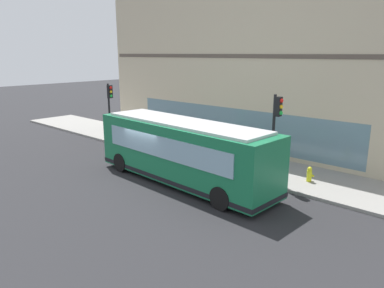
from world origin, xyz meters
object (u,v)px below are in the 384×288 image
at_px(traffic_light_near_corner, 276,122).
at_px(fire_hydrant, 309,174).
at_px(pedestrian_by_light_pole, 202,145).
at_px(pedestrian_near_hydrant, 155,127).
at_px(traffic_light_down_block, 110,101).
at_px(city_bus_nearside, 183,152).
at_px(pedestrian_near_building_entrance, 254,142).

bearing_deg(traffic_light_near_corner, fire_hydrant, -48.84).
height_order(traffic_light_near_corner, pedestrian_by_light_pole, traffic_light_near_corner).
relative_size(traffic_light_near_corner, pedestrian_near_hydrant, 2.37).
xyz_separation_m(traffic_light_near_corner, pedestrian_near_hydrant, (1.68, 10.26, -1.90)).
bearing_deg(fire_hydrant, traffic_light_down_block, 94.32).
distance_m(city_bus_nearside, traffic_light_near_corner, 4.63).
xyz_separation_m(pedestrian_near_hydrant, pedestrian_near_building_entrance, (0.94, -7.44, -0.00)).
bearing_deg(traffic_light_near_corner, city_bus_nearside, 128.86).
relative_size(city_bus_nearside, traffic_light_near_corner, 2.42).
relative_size(traffic_light_down_block, pedestrian_near_building_entrance, 2.25).
relative_size(fire_hydrant, pedestrian_by_light_pole, 0.44).
xyz_separation_m(city_bus_nearside, pedestrian_near_building_entrance, (5.37, -0.58, -0.38)).
bearing_deg(fire_hydrant, pedestrian_near_hydrant, 87.36).
relative_size(traffic_light_down_block, pedestrian_by_light_pole, 2.34).
bearing_deg(traffic_light_down_block, pedestrian_near_hydrant, -60.72).
xyz_separation_m(fire_hydrant, pedestrian_near_building_entrance, (1.47, 4.14, 0.66)).
bearing_deg(pedestrian_near_building_entrance, pedestrian_near_hydrant, 97.19).
distance_m(pedestrian_near_hydrant, pedestrian_near_building_entrance, 7.50).
height_order(traffic_light_down_block, pedestrian_near_building_entrance, traffic_light_down_block).
bearing_deg(traffic_light_down_block, fire_hydrant, -85.68).
distance_m(traffic_light_down_block, pedestrian_by_light_pole, 8.73).
xyz_separation_m(traffic_light_down_block, pedestrian_near_building_entrance, (2.57, -10.34, -1.75)).
bearing_deg(city_bus_nearside, traffic_light_near_corner, -51.14).
bearing_deg(pedestrian_near_building_entrance, traffic_light_down_block, 103.93).
bearing_deg(traffic_light_near_corner, pedestrian_near_building_entrance, 47.11).
bearing_deg(city_bus_nearside, pedestrian_by_light_pole, 23.18).
bearing_deg(pedestrian_by_light_pole, traffic_light_down_block, 90.34).
xyz_separation_m(traffic_light_near_corner, fire_hydrant, (1.15, -1.31, -2.56)).
bearing_deg(pedestrian_near_hydrant, traffic_light_down_block, 119.28).
height_order(pedestrian_near_hydrant, pedestrian_near_building_entrance, pedestrian_near_hydrant).
bearing_deg(pedestrian_near_hydrant, pedestrian_near_building_entrance, -82.81).
xyz_separation_m(pedestrian_by_light_pole, pedestrian_near_building_entrance, (2.52, -1.81, 0.05)).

